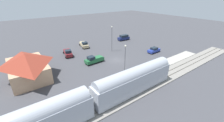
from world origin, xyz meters
TOP-DOWN VIEW (x-y plane):
  - ground_plane at (0.00, 0.00)m, footprint 200.00×200.00m
  - railway_track at (-14.00, 0.00)m, footprint 4.80×70.00m
  - platform at (-10.00, 0.00)m, footprint 3.20×46.00m
  - passenger_train at (-14.00, 15.72)m, footprint 2.93×36.38m
  - station_building at (4.00, 22.00)m, footprint 12.51×8.20m
  - pedestrian_on_platform at (-9.28, 4.65)m, footprint 0.36×0.36m
  - pickup_tan at (15.93, 2.32)m, footprint 5.65×3.16m
  - pickup_green at (2.18, 6.07)m, footprint 2.14×5.46m
  - pickup_maroon at (11.51, 10.04)m, footprint 5.67×3.24m
  - sedan_blue at (-2.47, -13.76)m, footprint 1.92×4.53m
  - suv_navy at (14.13, -14.89)m, footprint 2.33×5.04m
  - light_pole_near_platform at (-7.20, 2.95)m, footprint 0.44×0.44m
  - light_pole_lot_center at (6.77, -3.42)m, footprint 0.44×0.44m

SIDE VIEW (x-z plane):
  - ground_plane at x=0.00m, z-range 0.00..0.00m
  - railway_track at x=-14.00m, z-range -0.06..0.24m
  - platform at x=-10.00m, z-range 0.00..0.30m
  - sedan_blue at x=-2.47m, z-range 0.01..1.75m
  - pickup_tan at x=15.93m, z-range -0.04..2.10m
  - pickup_green at x=2.18m, z-range -0.04..2.10m
  - pickup_maroon at x=11.51m, z-range -0.04..2.10m
  - suv_navy at x=14.13m, z-range 0.04..2.26m
  - pedestrian_on_platform at x=-9.28m, z-range 0.43..2.14m
  - passenger_train at x=-14.00m, z-range 0.37..5.35m
  - station_building at x=4.00m, z-range 0.12..5.98m
  - light_pole_near_platform at x=-7.20m, z-range 0.97..8.14m
  - light_pole_lot_center at x=6.77m, z-range 1.03..9.38m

